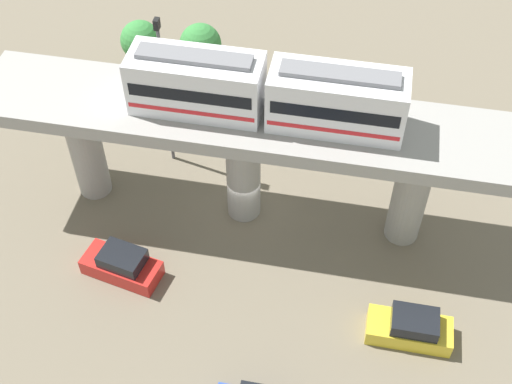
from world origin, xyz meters
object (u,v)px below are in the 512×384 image
signal_post (165,88)px  parked_car_red (122,265)px  tree_mid_lot (201,45)px  train (266,92)px  tree_near_viaduct (141,41)px  parked_car_yellow (410,328)px

signal_post → parked_car_red: bearing=-1.8°
parked_car_red → tree_mid_lot: 16.81m
parked_car_red → signal_post: (-9.05, 0.28, 4.87)m
tree_mid_lot → signal_post: size_ratio=0.46×
parked_car_red → tree_mid_lot: size_ratio=0.96×
train → signal_post: (-3.40, -6.41, -3.49)m
train → tree_near_viaduct: (-10.53, -10.38, -5.81)m
train → signal_post: train is taller
parked_car_yellow → parked_car_red: size_ratio=0.94×
train → parked_car_red: 12.11m
parked_car_yellow → tree_near_viaduct: bearing=-132.3°
parked_car_yellow → parked_car_red: bearing=-93.9°
tree_near_viaduct → signal_post: bearing=29.1°
parked_car_red → tree_mid_lot: tree_mid_lot is taller
parked_car_yellow → parked_car_red: same height
signal_post → parked_car_yellow: bearing=56.3°
tree_mid_lot → parked_car_red: bearing=-1.1°
parked_car_red → signal_post: signal_post is taller
train → parked_car_yellow: train is taller
tree_near_viaduct → parked_car_yellow: bearing=47.9°
parked_car_yellow → tree_mid_lot: bearing=-139.9°
signal_post → tree_near_viaduct: bearing=-150.9°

